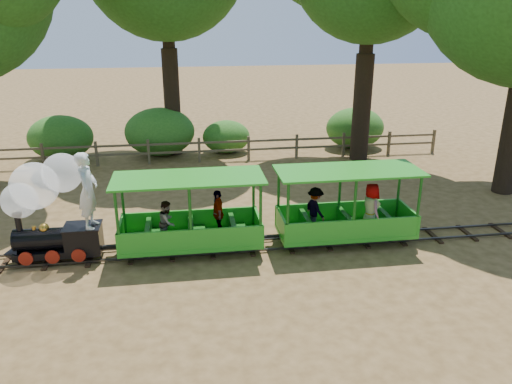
{
  "coord_description": "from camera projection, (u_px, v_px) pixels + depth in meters",
  "views": [
    {
      "loc": [
        -1.54,
        -11.5,
        5.77
      ],
      "look_at": [
        0.21,
        0.5,
        1.35
      ],
      "focal_mm": 35.0,
      "sensor_mm": 36.0,
      "label": 1
    }
  ],
  "objects": [
    {
      "name": "ground",
      "position": [
        251.0,
        248.0,
        12.88
      ],
      "size": [
        90.0,
        90.0,
        0.0
      ],
      "primitive_type": "plane",
      "color": "#A37846",
      "rests_on": "ground"
    },
    {
      "name": "track",
      "position": [
        251.0,
        246.0,
        12.86
      ],
      "size": [
        22.0,
        1.0,
        0.1
      ],
      "color": "#3F3D3A",
      "rests_on": "ground"
    },
    {
      "name": "locomotive",
      "position": [
        49.0,
        200.0,
        11.74
      ],
      "size": [
        2.43,
        1.11,
        2.79
      ],
      "color": "black",
      "rests_on": "ground"
    },
    {
      "name": "carriage_front",
      "position": [
        191.0,
        224.0,
        12.4
      ],
      "size": [
        3.66,
        1.49,
        1.9
      ],
      "color": "green",
      "rests_on": "track"
    },
    {
      "name": "carriage_rear",
      "position": [
        345.0,
        214.0,
        12.9
      ],
      "size": [
        3.66,
        1.49,
        1.9
      ],
      "color": "green",
      "rests_on": "track"
    },
    {
      "name": "fence",
      "position": [
        224.0,
        147.0,
        20.12
      ],
      "size": [
        18.1,
        0.1,
        1.0
      ],
      "color": "brown",
      "rests_on": "ground"
    },
    {
      "name": "shrub_west",
      "position": [
        61.0,
        137.0,
        20.33
      ],
      "size": [
        2.61,
        2.01,
        1.81
      ],
      "primitive_type": "ellipsoid",
      "color": "#2D6B1E",
      "rests_on": "ground"
    },
    {
      "name": "shrub_mid_w",
      "position": [
        160.0,
        132.0,
        20.83
      ],
      "size": [
        2.9,
        2.23,
        2.01
      ],
      "primitive_type": "ellipsoid",
      "color": "#2D6B1E",
      "rests_on": "ground"
    },
    {
      "name": "shrub_mid_e",
      "position": [
        226.0,
        137.0,
        21.32
      ],
      "size": [
        2.02,
        1.55,
        1.4
      ],
      "primitive_type": "ellipsoid",
      "color": "#2D6B1E",
      "rests_on": "ground"
    },
    {
      "name": "shrub_east",
      "position": [
        355.0,
        128.0,
        22.02
      ],
      "size": [
        2.58,
        1.98,
        1.78
      ],
      "primitive_type": "ellipsoid",
      "color": "#2D6B1E",
      "rests_on": "ground"
    }
  ]
}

